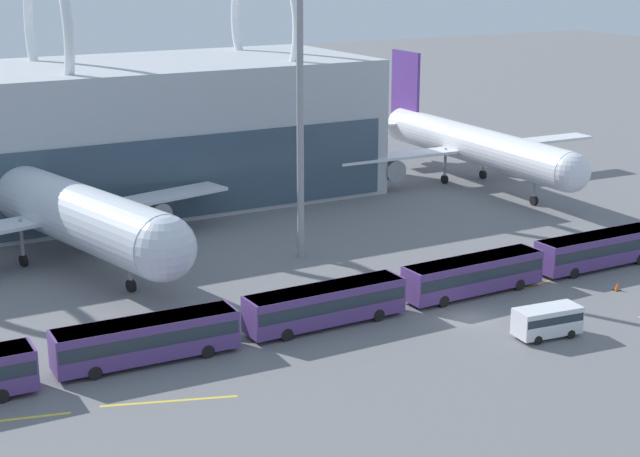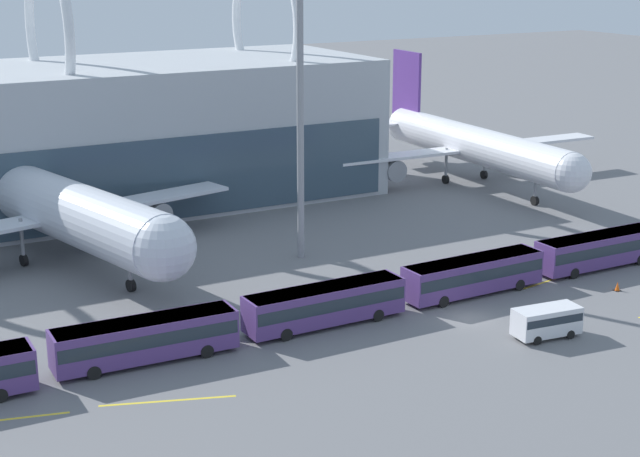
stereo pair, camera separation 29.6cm
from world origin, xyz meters
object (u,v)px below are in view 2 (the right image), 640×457
airliner_at_gate_near (63,209)px  shuttle_bus_3 (473,273)px  shuttle_bus_1 (145,337)px  shuttle_bus_2 (325,303)px  floodlight_mast (300,87)px  service_van_foreground (547,320)px  traffic_cone_1 (617,286)px  airliner_at_gate_far (469,143)px  shuttle_bus_4 (599,248)px

airliner_at_gate_near → shuttle_bus_3: 38.77m
shuttle_bus_3 → shuttle_bus_1: bearing=178.9°
airliner_at_gate_near → shuttle_bus_2: (13.40, -26.67, -3.26)m
shuttle_bus_3 → floodlight_mast: floodlight_mast is taller
service_van_foreground → floodlight_mast: size_ratio=0.20×
service_van_foreground → traffic_cone_1: service_van_foreground is taller
traffic_cone_1 → service_van_foreground: bearing=-158.0°
shuttle_bus_1 → shuttle_bus_2: size_ratio=1.00×
airliner_at_gate_near → shuttle_bus_2: size_ratio=2.90×
airliner_at_gate_far → shuttle_bus_1: (-55.17, -34.58, -3.17)m
shuttle_bus_1 → traffic_cone_1: size_ratio=16.85×
shuttle_bus_1 → floodlight_mast: (21.54, 16.77, 14.53)m
airliner_at_gate_far → shuttle_bus_1: bearing=-56.0°
shuttle_bus_1 → service_van_foreground: bearing=-18.1°
shuttle_bus_3 → floodlight_mast: bearing=114.1°
shuttle_bus_2 → shuttle_bus_4: 29.47m
airliner_at_gate_far → floodlight_mast: (-33.63, -17.81, 11.36)m
shuttle_bus_1 → shuttle_bus_3: size_ratio=1.00×
airliner_at_gate_near → service_van_foreground: (27.02, -37.03, -3.74)m
shuttle_bus_1 → service_van_foreground: (28.35, -10.42, -0.49)m
shuttle_bus_1 → traffic_cone_1: shuttle_bus_1 is taller
shuttle_bus_1 → shuttle_bus_2: same height
airliner_at_gate_near → airliner_at_gate_far: size_ratio=0.94×
airliner_at_gate_near → floodlight_mast: 25.15m
service_van_foreground → floodlight_mast: floodlight_mast is taller
shuttle_bus_3 → shuttle_bus_4: (14.73, 0.18, 0.00)m
floodlight_mast → traffic_cone_1: (19.53, -22.04, -16.03)m
shuttle_bus_4 → service_van_foreground: 19.16m
shuttle_bus_4 → service_van_foreground: (-15.85, -10.75, -0.49)m
airliner_at_gate_near → shuttle_bus_4: airliner_at_gate_near is taller
service_van_foreground → floodlight_mast: (-6.81, 27.19, 15.02)m
airliner_at_gate_near → service_van_foreground: size_ratio=7.17×
shuttle_bus_1 → service_van_foreground: 30.21m
shuttle_bus_3 → shuttle_bus_4: bearing=-0.7°
airliner_at_gate_far → traffic_cone_1: airliner_at_gate_far is taller
airliner_at_gate_near → airliner_at_gate_far: bearing=85.7°
shuttle_bus_2 → floodlight_mast: (6.80, 16.82, 14.53)m
shuttle_bus_3 → floodlight_mast: 23.46m
shuttle_bus_3 → floodlight_mast: (-7.93, 16.62, 14.53)m
shuttle_bus_4 → traffic_cone_1: (-3.13, -5.60, -1.50)m
shuttle_bus_1 → shuttle_bus_2: 14.73m
airliner_at_gate_far → shuttle_bus_4: airliner_at_gate_far is taller
traffic_cone_1 → airliner_at_gate_near: bearing=141.3°
airliner_at_gate_far → shuttle_bus_2: size_ratio=3.08×
shuttle_bus_2 → shuttle_bus_4: (29.47, 0.38, 0.00)m
floodlight_mast → airliner_at_gate_far: bearing=27.9°
shuttle_bus_2 → floodlight_mast: 23.25m
airliner_at_gate_near → airliner_at_gate_far: (53.84, 7.97, -0.09)m
shuttle_bus_1 → airliner_at_gate_far: bearing=34.1°
service_van_foreground → airliner_at_gate_far: bearing=65.2°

